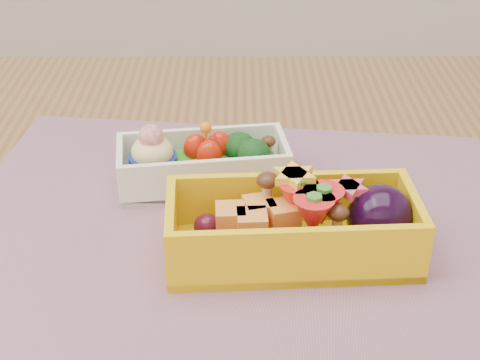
{
  "coord_description": "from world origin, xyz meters",
  "views": [
    {
      "loc": [
        0.06,
        -0.46,
        1.08
      ],
      "look_at": [
        0.06,
        0.02,
        0.79
      ],
      "focal_mm": 52.6,
      "sensor_mm": 36.0,
      "label": 1
    }
  ],
  "objects_px": {
    "bento_white": "(202,163)",
    "table": "(176,328)",
    "bento_yellow": "(298,225)",
    "placemat": "(231,223)"
  },
  "relations": [
    {
      "from": "bento_white",
      "to": "placemat",
      "type": "bearing_deg",
      "value": -74.96
    },
    {
      "from": "placemat",
      "to": "table",
      "type": "bearing_deg",
      "value": -160.16
    },
    {
      "from": "bento_white",
      "to": "table",
      "type": "bearing_deg",
      "value": -113.95
    },
    {
      "from": "table",
      "to": "placemat",
      "type": "distance_m",
      "value": 0.11
    },
    {
      "from": "table",
      "to": "bento_white",
      "type": "distance_m",
      "value": 0.15
    },
    {
      "from": "bento_white",
      "to": "bento_yellow",
      "type": "distance_m",
      "value": 0.13
    },
    {
      "from": "bento_white",
      "to": "bento_yellow",
      "type": "height_order",
      "value": "bento_yellow"
    },
    {
      "from": "table",
      "to": "bento_white",
      "type": "bearing_deg",
      "value": 73.78
    },
    {
      "from": "table",
      "to": "bento_yellow",
      "type": "relative_size",
      "value": 6.21
    },
    {
      "from": "placemat",
      "to": "bento_white",
      "type": "bearing_deg",
      "value": 112.77
    }
  ]
}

